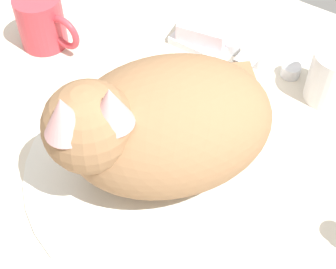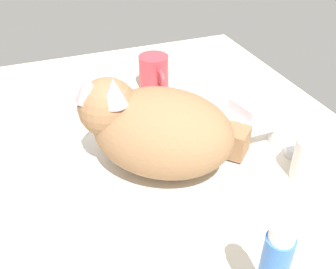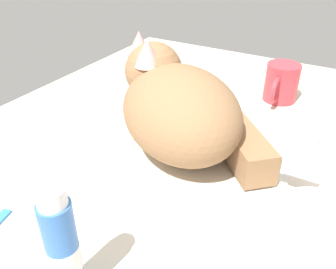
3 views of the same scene
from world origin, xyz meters
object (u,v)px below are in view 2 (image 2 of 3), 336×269
(coffee_mug, at_px, (154,73))
(rinse_cup, at_px, (313,160))
(faucet, at_px, (274,133))
(cat, at_px, (156,128))
(soap_bar, at_px, (248,108))

(coffee_mug, height_order, rinse_cup, coffee_mug)
(coffee_mug, xyz_separation_m, rinse_cup, (0.40, 0.14, -0.00))
(faucet, distance_m, cat, 0.24)
(faucet, bearing_deg, coffee_mug, -154.36)
(faucet, height_order, coffee_mug, coffee_mug)
(cat, bearing_deg, faucet, 87.71)
(coffee_mug, bearing_deg, cat, -18.65)
(coffee_mug, relative_size, rinse_cup, 1.45)
(faucet, relative_size, soap_bar, 1.70)
(faucet, distance_m, coffee_mug, 0.32)
(faucet, height_order, soap_bar, faucet)
(cat, distance_m, soap_bar, 0.25)
(faucet, bearing_deg, cat, -92.29)
(rinse_cup, relative_size, soap_bar, 1.02)
(soap_bar, bearing_deg, coffee_mug, -145.03)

